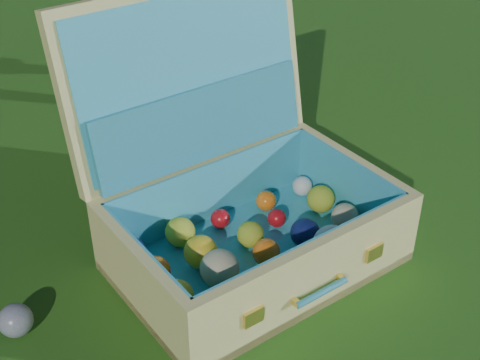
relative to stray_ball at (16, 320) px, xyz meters
name	(u,v)px	position (x,y,z in m)	size (l,w,h in m)	color
ground	(254,214)	(0.67, 0.17, -0.04)	(60.00, 60.00, 0.00)	#215114
stray_ball	(16,320)	(0.00, 0.00, 0.00)	(0.08, 0.08, 0.08)	teal
suitcase	(235,189)	(0.57, 0.06, 0.14)	(0.75, 0.68, 0.63)	#DACC75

